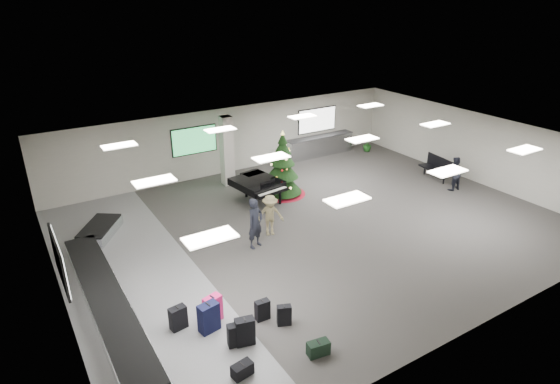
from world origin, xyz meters
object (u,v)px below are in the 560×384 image
grand_piano (258,184)px  bench (437,167)px  christmas_tree (283,173)px  potted_plant_right (367,144)px  baggage_carousel (105,285)px  traveler_a (255,223)px  pink_suitcase (213,309)px  traveler_bench (454,174)px  traveler_b (270,215)px  potted_plant_left (280,157)px  service_counter (320,146)px

grand_piano → bench: grand_piano is taller
christmas_tree → potted_plant_right: (7.16, 2.53, -0.58)m
baggage_carousel → bench: 15.58m
christmas_tree → traveler_a: bearing=-133.6°
pink_suitcase → traveler_bench: size_ratio=0.51×
grand_piano → traveler_b: bearing=-118.7°
traveler_bench → traveler_b: bearing=-0.8°
pink_suitcase → christmas_tree: size_ratio=0.27×
baggage_carousel → christmas_tree: (8.37, 3.37, 0.78)m
bench → traveler_a: (-10.42, -1.10, 0.31)m
bench → pink_suitcase: bearing=-155.0°
traveler_a → christmas_tree: bearing=26.7°
traveler_b → christmas_tree: bearing=67.6°
bench → potted_plant_left: (-5.29, 5.53, -0.16)m
traveler_b → potted_plant_left: size_ratio=1.78×
baggage_carousel → service_counter: (12.84, 6.73, 0.33)m
traveler_bench → potted_plant_right: (0.42, 6.17, -0.36)m
christmas_tree → traveler_a: 4.72m
bench → traveler_a: size_ratio=0.96×
grand_piano → bench: 8.81m
christmas_tree → potted_plant_left: 3.76m
service_counter → baggage_carousel: bearing=-152.3°
service_counter → traveler_bench: (2.26, -7.00, 0.22)m
grand_piano → potted_plant_right: bearing=9.5°
traveler_b → potted_plant_right: bearing=46.4°
potted_plant_left → traveler_b: bearing=-124.7°
service_counter → traveler_b: (-6.85, -6.29, 0.24)m
service_counter → traveler_bench: 7.36m
christmas_tree → potted_plant_left: christmas_tree is taller
baggage_carousel → bench: bench is taller
baggage_carousel → grand_piano: (6.97, 3.10, 0.65)m
bench → traveler_bench: 1.40m
baggage_carousel → traveler_a: bearing=-0.5°
grand_piano → bench: bearing=-22.0°
service_counter → christmas_tree: (-4.47, -3.36, 0.45)m
service_counter → grand_piano: bearing=-148.3°
pink_suitcase → grand_piano: size_ratio=0.34×
christmas_tree → traveler_bench: size_ratio=1.88×
traveler_a → potted_plant_right: (10.41, 5.94, -0.50)m
traveler_a → grand_piano: bearing=39.7°
baggage_carousel → pink_suitcase: 3.67m
grand_piano → bench: size_ratio=1.34×
baggage_carousel → potted_plant_left: bearing=32.7°
traveler_a → traveler_bench: bearing=-21.0°
baggage_carousel → potted_plant_left: potted_plant_left is taller
traveler_a → traveler_b: bearing=9.2°
traveler_b → potted_plant_left: traveler_b is taller
service_counter → grand_piano: size_ratio=1.73×
pink_suitcase → traveler_b: 5.13m
traveler_bench → potted_plant_left: size_ratio=1.75×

